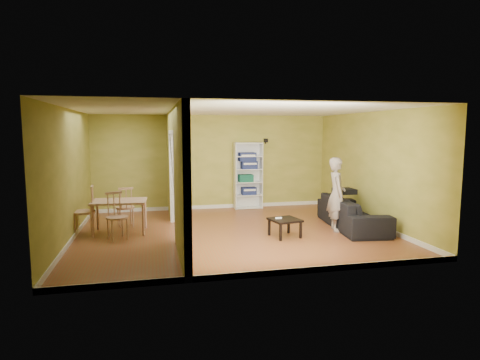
# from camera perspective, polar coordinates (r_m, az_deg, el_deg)

# --- Properties ---
(room_shell) EXTENTS (6.50, 6.50, 6.50)m
(room_shell) POSITION_cam_1_polar(r_m,az_deg,el_deg) (8.49, -1.03, 1.15)
(room_shell) COLOR brown
(room_shell) RESTS_ON ground
(partition) EXTENTS (0.22, 5.50, 2.60)m
(partition) POSITION_cam_1_polar(r_m,az_deg,el_deg) (8.34, -9.14, 0.96)
(partition) COLOR #BBB04D
(partition) RESTS_ON ground
(wall_speaker) EXTENTS (0.10, 0.10, 0.10)m
(wall_speaker) POSITION_cam_1_polar(r_m,az_deg,el_deg) (11.42, 3.70, 5.63)
(wall_speaker) COLOR black
(wall_speaker) RESTS_ON room_shell
(sofa) EXTENTS (2.45, 1.27, 0.89)m
(sofa) POSITION_cam_1_polar(r_m,az_deg,el_deg) (9.35, 15.69, -3.85)
(sofa) COLOR #242428
(sofa) RESTS_ON ground
(person) EXTENTS (0.78, 0.66, 1.88)m
(person) POSITION_cam_1_polar(r_m,az_deg,el_deg) (8.92, 13.58, -1.09)
(person) COLOR slate
(person) RESTS_ON ground
(bookshelf) EXTENTS (0.78, 0.34, 1.85)m
(bookshelf) POSITION_cam_1_polar(r_m,az_deg,el_deg) (11.26, 1.10, 0.65)
(bookshelf) COLOR white
(bookshelf) RESTS_ON ground
(paper_box_navy_a) EXTENTS (0.40, 0.26, 0.20)m
(paper_box_navy_a) POSITION_cam_1_polar(r_m,az_deg,el_deg) (11.27, 1.25, -1.55)
(paper_box_navy_a) COLOR #1D2D4E
(paper_box_navy_a) RESTS_ON bookshelf
(paper_box_teal) EXTENTS (0.40, 0.26, 0.20)m
(paper_box_teal) POSITION_cam_1_polar(r_m,az_deg,el_deg) (11.21, 0.82, 0.26)
(paper_box_teal) COLOR #1D7662
(paper_box_teal) RESTS_ON bookshelf
(paper_box_navy_b) EXTENTS (0.43, 0.28, 0.22)m
(paper_box_navy_b) POSITION_cam_1_polar(r_m,az_deg,el_deg) (11.19, 1.30, 2.16)
(paper_box_navy_b) COLOR navy
(paper_box_navy_b) RESTS_ON bookshelf
(paper_box_navy_c) EXTENTS (0.46, 0.30, 0.24)m
(paper_box_navy_c) POSITION_cam_1_polar(r_m,az_deg,el_deg) (11.16, 1.03, 3.40)
(paper_box_navy_c) COLOR #324D82
(paper_box_navy_c) RESTS_ON bookshelf
(coffee_table) EXTENTS (0.56, 0.56, 0.37)m
(coffee_table) POSITION_cam_1_polar(r_m,az_deg,el_deg) (8.30, 6.39, -5.89)
(coffee_table) COLOR black
(coffee_table) RESTS_ON ground
(game_controller) EXTENTS (0.14, 0.04, 0.03)m
(game_controller) POSITION_cam_1_polar(r_m,az_deg,el_deg) (8.30, 5.49, -5.39)
(game_controller) COLOR white
(game_controller) RESTS_ON coffee_table
(dining_table) EXTENTS (1.12, 0.74, 0.70)m
(dining_table) POSITION_cam_1_polar(r_m,az_deg,el_deg) (8.92, -16.79, -3.28)
(dining_table) COLOR #C6A88B
(dining_table) RESTS_ON ground
(chair_left) EXTENTS (0.50, 0.50, 1.04)m
(chair_left) POSITION_cam_1_polar(r_m,az_deg,el_deg) (8.98, -21.36, -4.06)
(chair_left) COLOR tan
(chair_left) RESTS_ON ground
(chair_near) EXTENTS (0.57, 0.57, 0.95)m
(chair_near) POSITION_cam_1_polar(r_m,az_deg,el_deg) (8.40, -17.10, -4.91)
(chair_near) COLOR tan
(chair_near) RESTS_ON ground
(chair_far) EXTENTS (0.50, 0.50, 0.92)m
(chair_far) POSITION_cam_1_polar(r_m,az_deg,el_deg) (9.51, -16.02, -3.62)
(chair_far) COLOR tan
(chair_far) RESTS_ON ground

